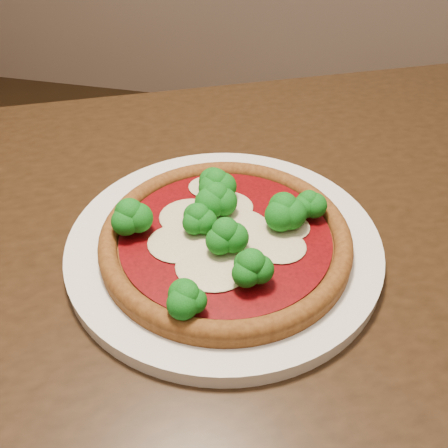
# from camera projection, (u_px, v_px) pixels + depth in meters

# --- Properties ---
(dining_table) EXTENTS (1.44, 1.20, 0.75)m
(dining_table) POSITION_uv_depth(u_px,v_px,m) (174.00, 287.00, 0.67)
(dining_table) COLOR black
(dining_table) RESTS_ON floor
(plate) EXTENTS (0.36, 0.36, 0.02)m
(plate) POSITION_uv_depth(u_px,v_px,m) (224.00, 244.00, 0.57)
(plate) COLOR white
(plate) RESTS_ON dining_table
(pizza) EXTENTS (0.28, 0.28, 0.06)m
(pizza) POSITION_uv_depth(u_px,v_px,m) (225.00, 234.00, 0.55)
(pizza) COLOR brown
(pizza) RESTS_ON plate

